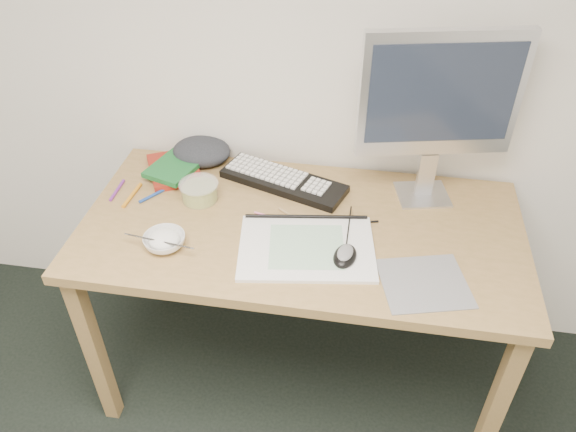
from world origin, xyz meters
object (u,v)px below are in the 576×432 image
object	(u,v)px
sketchpad	(307,248)
keyboard	(284,181)
monitor	(440,100)
rice_bowl	(165,241)
desk	(301,244)

from	to	relation	value
sketchpad	keyboard	size ratio (longest dim) A/B	0.92
sketchpad	keyboard	bearing A→B (deg)	102.94
monitor	keyboard	bearing A→B (deg)	168.86
rice_bowl	sketchpad	bearing A→B (deg)	7.48
sketchpad	keyboard	world-z (taller)	keyboard
desk	rice_bowl	distance (m)	0.44
desk	monitor	xyz separation A→B (m)	(0.38, 0.22, 0.44)
desk	keyboard	distance (m)	0.25
sketchpad	rice_bowl	xyz separation A→B (m)	(-0.42, -0.06, 0.01)
desk	keyboard	world-z (taller)	keyboard
sketchpad	desk	bearing A→B (deg)	97.75
desk	sketchpad	distance (m)	0.15
sketchpad	monitor	world-z (taller)	monitor
desk	keyboard	bearing A→B (deg)	113.90
rice_bowl	monitor	bearing A→B (deg)	26.73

